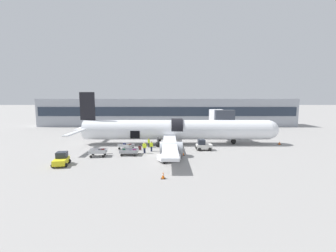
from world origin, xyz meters
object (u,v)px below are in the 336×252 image
object	(u,v)px
airplane	(174,130)
baggage_cart_loading	(126,146)
baggage_cart_empty	(98,153)
baggage_tug_rear	(61,160)
baggage_tug_mid	(170,156)
baggage_tug_lead	(203,146)
suitcase_on_tarmac_upright	(139,148)
ground_crew_driver	(144,147)
baggage_cart_queued	(129,152)
ground_crew_loader_b	(151,146)
ground_crew_loader_a	(148,143)

from	to	relation	value
airplane	baggage_cart_loading	distance (m)	9.51
airplane	baggage_cart_empty	distance (m)	14.71
baggage_tug_rear	baggage_tug_mid	bearing A→B (deg)	7.27
baggage_tug_lead	suitcase_on_tarmac_upright	world-z (taller)	baggage_tug_lead
baggage_tug_rear	suitcase_on_tarmac_upright	world-z (taller)	baggage_tug_rear
baggage_tug_lead	airplane	bearing A→B (deg)	133.23
ground_crew_driver	baggage_cart_loading	bearing A→B (deg)	140.70
baggage_tug_mid	baggage_cart_queued	bearing A→B (deg)	150.81
baggage_cart_queued	baggage_cart_empty	xyz separation A→B (m)	(-4.43, -0.81, 0.11)
baggage_tug_mid	baggage_cart_empty	xyz separation A→B (m)	(-10.51, 2.58, -0.18)
baggage_tug_lead	ground_crew_loader_b	size ratio (longest dim) A/B	1.62
baggage_cart_queued	airplane	bearing A→B (deg)	49.38
baggage_cart_empty	baggage_tug_mid	bearing A→B (deg)	-13.80
baggage_tug_rear	baggage_cart_queued	xyz separation A→B (m)	(7.93, 5.18, -0.24)
baggage_cart_loading	baggage_cart_empty	world-z (taller)	baggage_cart_empty
baggage_tug_mid	airplane	bearing A→B (deg)	85.36
baggage_tug_mid	ground_crew_loader_b	distance (m)	6.42
baggage_tug_mid	baggage_cart_queued	world-z (taller)	baggage_tug_mid
ground_crew_loader_b	baggage_tug_rear	bearing A→B (deg)	-145.90
baggage_tug_mid	baggage_cart_queued	size ratio (longest dim) A/B	0.92
ground_crew_loader_a	baggage_cart_empty	bearing A→B (deg)	-138.01
baggage_cart_queued	ground_crew_driver	xyz separation A→B (m)	(2.13, 1.13, 0.48)
baggage_tug_rear	suitcase_on_tarmac_upright	size ratio (longest dim) A/B	4.06
baggage_tug_mid	baggage_cart_empty	distance (m)	10.83
baggage_cart_loading	baggage_tug_lead	bearing A→B (deg)	-2.66
airplane	baggage_cart_queued	bearing A→B (deg)	-130.62
baggage_tug_lead	baggage_cart_empty	bearing A→B (deg)	-165.91
baggage_tug_mid	ground_crew_loader_b	size ratio (longest dim) A/B	2.03
suitcase_on_tarmac_upright	airplane	bearing A→B (deg)	39.63
baggage_cart_queued	ground_crew_loader_a	size ratio (longest dim) A/B	2.28
baggage_tug_lead	ground_crew_loader_b	bearing A→B (deg)	-173.83
baggage_tug_lead	baggage_cart_loading	xyz separation A→B (m)	(-12.83, 0.60, -0.25)
airplane	ground_crew_driver	bearing A→B (deg)	-124.71
baggage_tug_lead	ground_crew_loader_a	distance (m)	9.47
baggage_cart_empty	ground_crew_loader_a	bearing A→B (deg)	41.99
baggage_cart_queued	suitcase_on_tarmac_upright	world-z (taller)	baggage_cart_queued
baggage_cart_loading	baggage_cart_queued	xyz separation A→B (m)	(1.16, -3.83, -0.03)
baggage_tug_mid	baggage_cart_empty	world-z (taller)	baggage_tug_mid
suitcase_on_tarmac_upright	ground_crew_loader_a	bearing A→B (deg)	57.35
baggage_cart_loading	suitcase_on_tarmac_upright	distance (m)	2.34
airplane	ground_crew_loader_b	bearing A→B (deg)	-123.48
baggage_tug_rear	ground_crew_loader_a	size ratio (longest dim) A/B	1.89
baggage_tug_lead	baggage_cart_queued	size ratio (longest dim) A/B	0.74
baggage_tug_rear	ground_crew_loader_a	bearing A→B (deg)	45.50
baggage_cart_queued	baggage_cart_empty	distance (m)	4.51
ground_crew_driver	baggage_cart_queued	bearing A→B (deg)	-152.01
baggage_cart_queued	baggage_tug_mid	bearing A→B (deg)	-29.19
baggage_cart_empty	suitcase_on_tarmac_upright	xyz separation A→B (m)	(5.55, 4.11, -0.25)
baggage_tug_lead	ground_crew_loader_a	size ratio (longest dim) A/B	1.69
baggage_tug_lead	baggage_tug_rear	size ratio (longest dim) A/B	0.89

